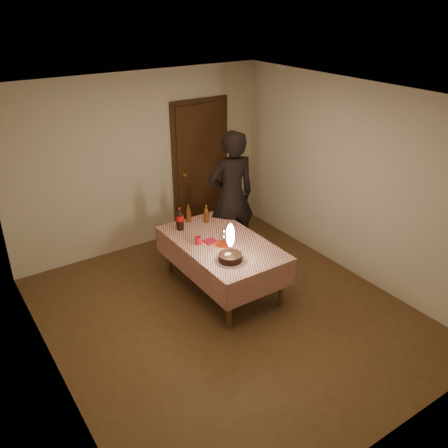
{
  "coord_description": "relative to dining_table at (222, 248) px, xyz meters",
  "views": [
    {
      "loc": [
        -2.67,
        -3.9,
        3.53
      ],
      "look_at": [
        0.28,
        0.49,
        0.95
      ],
      "focal_mm": 38.0,
      "sensor_mm": 36.0,
      "label": 1
    }
  ],
  "objects": [
    {
      "name": "amber_bottle_left",
      "position": [
        -0.05,
        0.75,
        0.21
      ],
      "size": [
        0.06,
        0.06,
        0.25
      ],
      "color": "#5A2C0F",
      "rests_on": "dining_table"
    },
    {
      "name": "amber_bottle_right",
      "position": [
        0.14,
        0.6,
        0.21
      ],
      "size": [
        0.06,
        0.06,
        0.25
      ],
      "color": "#5A2C0F",
      "rests_on": "dining_table"
    },
    {
      "name": "napkin_stack",
      "position": [
        -0.12,
        0.08,
        0.1
      ],
      "size": [
        0.15,
        0.15,
        0.02
      ],
      "primitive_type": "cube",
      "color": "#AA1327",
      "rests_on": "dining_table"
    },
    {
      "name": "dining_table",
      "position": [
        0.0,
        0.0,
        0.0
      ],
      "size": [
        1.02,
        1.72,
        0.68
      ],
      "color": "brown",
      "rests_on": "ground"
    },
    {
      "name": "red_cup",
      "position": [
        -0.28,
        0.12,
        0.14
      ],
      "size": [
        0.08,
        0.08,
        0.1
      ],
      "primitive_type": "cylinder",
      "color": "red",
      "rests_on": "dining_table"
    },
    {
      "name": "photographer",
      "position": [
        0.59,
        0.64,
        0.37
      ],
      "size": [
        0.76,
        0.57,
        1.9
      ],
      "color": "black",
      "rests_on": "ground"
    },
    {
      "name": "cola_bottle",
      "position": [
        -0.26,
        0.61,
        0.25
      ],
      "size": [
        0.1,
        0.1,
        0.32
      ],
      "color": "black",
      "rests_on": "dining_table"
    },
    {
      "name": "birthday_cake",
      "position": [
        -0.18,
        -0.45,
        0.21
      ],
      "size": [
        0.35,
        0.35,
        0.49
      ],
      "color": "white",
      "rests_on": "dining_table"
    },
    {
      "name": "ground",
      "position": [
        -0.28,
        -0.54,
        -0.58
      ],
      "size": [
        4.0,
        4.5,
        0.01
      ],
      "primitive_type": "cube",
      "color": "brown",
      "rests_on": "ground"
    },
    {
      "name": "room_shell",
      "position": [
        -0.24,
        -0.46,
        1.07
      ],
      "size": [
        4.04,
        4.54,
        2.62
      ],
      "color": "beige",
      "rests_on": "ground"
    },
    {
      "name": "red_plate",
      "position": [
        -0.02,
        -0.07,
        0.1
      ],
      "size": [
        0.22,
        0.22,
        0.01
      ],
      "primitive_type": "cylinder",
      "color": "red",
      "rests_on": "dining_table"
    },
    {
      "name": "clear_cup",
      "position": [
        0.02,
        -0.04,
        0.14
      ],
      "size": [
        0.07,
        0.07,
        0.09
      ],
      "primitive_type": "cylinder",
      "color": "white",
      "rests_on": "dining_table"
    }
  ]
}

